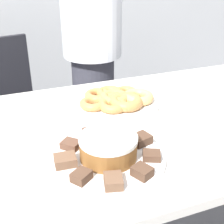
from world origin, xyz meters
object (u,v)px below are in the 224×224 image
object	(u,v)px
person_standing	(92,45)
plate_cake	(108,158)
office_chair_left	(10,121)
frosted_cake	(108,147)
plate_donuts	(115,103)

from	to	relation	value
person_standing	plate_cake	size ratio (longest dim) A/B	5.04
office_chair_left	frosted_cake	xyz separation A→B (m)	(0.24, -1.04, 0.41)
person_standing	frosted_cake	xyz separation A→B (m)	(-0.22, -0.84, -0.06)
office_chair_left	plate_cake	world-z (taller)	office_chair_left
plate_donuts	frosted_cake	distance (m)	0.37
plate_donuts	frosted_cake	world-z (taller)	frosted_cake
office_chair_left	plate_donuts	xyz separation A→B (m)	(0.39, -0.71, 0.37)
plate_cake	frosted_cake	bearing A→B (deg)	90.00
person_standing	plate_cake	distance (m)	0.87
office_chair_left	frosted_cake	bearing A→B (deg)	-88.18
office_chair_left	plate_cake	xyz separation A→B (m)	(0.24, -1.04, 0.37)
person_standing	frosted_cake	bearing A→B (deg)	-104.77
office_chair_left	person_standing	bearing A→B (deg)	-35.19
plate_donuts	frosted_cake	xyz separation A→B (m)	(-0.15, -0.33, 0.04)
person_standing	plate_donuts	xyz separation A→B (m)	(-0.07, -0.50, -0.10)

